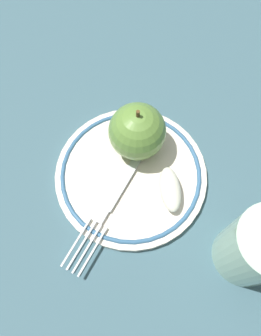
{
  "coord_description": "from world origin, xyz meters",
  "views": [
    {
      "loc": [
        0.04,
        -0.16,
        0.42
      ],
      "look_at": [
        -0.02,
        -0.0,
        0.03
      ],
      "focal_mm": 35.0,
      "sensor_mm": 36.0,
      "label": 1
    }
  ],
  "objects_px": {
    "plate": "(130,176)",
    "drinking_glass": "(257,248)",
    "apple_slice_front": "(170,189)",
    "apple_red_whole": "(137,132)",
    "fork": "(112,200)"
  },
  "relations": [
    {
      "from": "apple_red_whole",
      "to": "plate",
      "type": "bearing_deg",
      "value": -81.84
    },
    {
      "from": "apple_red_whole",
      "to": "fork",
      "type": "xyz_separation_m",
      "value": [
        -0.0,
        -0.09,
        -0.04
      ]
    },
    {
      "from": "apple_slice_front",
      "to": "drinking_glass",
      "type": "height_order",
      "value": "drinking_glass"
    },
    {
      "from": "drinking_glass",
      "to": "plate",
      "type": "bearing_deg",
      "value": 162.65
    },
    {
      "from": "plate",
      "to": "fork",
      "type": "bearing_deg",
      "value": -102.56
    },
    {
      "from": "plate",
      "to": "apple_slice_front",
      "type": "height_order",
      "value": "apple_slice_front"
    },
    {
      "from": "plate",
      "to": "fork",
      "type": "distance_m",
      "value": 0.05
    },
    {
      "from": "apple_slice_front",
      "to": "drinking_glass",
      "type": "distance_m",
      "value": 0.12
    },
    {
      "from": "plate",
      "to": "drinking_glass",
      "type": "relative_size",
      "value": 1.97
    },
    {
      "from": "apple_red_whole",
      "to": "fork",
      "type": "distance_m",
      "value": 0.1
    },
    {
      "from": "plate",
      "to": "fork",
      "type": "relative_size",
      "value": 1.07
    },
    {
      "from": "apple_red_whole",
      "to": "apple_slice_front",
      "type": "xyz_separation_m",
      "value": [
        0.06,
        -0.05,
        -0.03
      ]
    },
    {
      "from": "plate",
      "to": "drinking_glass",
      "type": "distance_m",
      "value": 0.18
    },
    {
      "from": "apple_red_whole",
      "to": "apple_slice_front",
      "type": "bearing_deg",
      "value": -38.99
    },
    {
      "from": "plate",
      "to": "apple_red_whole",
      "type": "relative_size",
      "value": 2.43
    }
  ]
}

